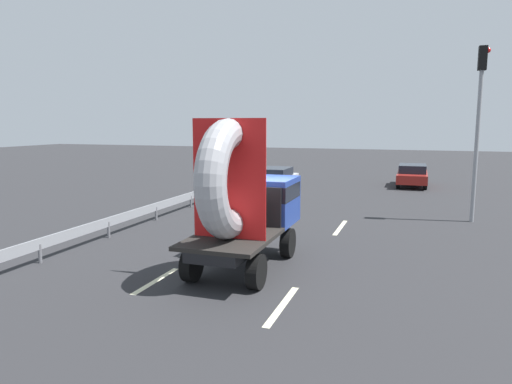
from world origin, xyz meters
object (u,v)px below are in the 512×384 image
object	(u,v)px
distant_sedan	(276,178)
traffic_light	(479,111)
oncoming_car	(412,175)
flatbed_truck	(245,199)

from	to	relation	value
distant_sedan	traffic_light	world-z (taller)	traffic_light
distant_sedan	traffic_light	size ratio (longest dim) A/B	0.60
distant_sedan	oncoming_car	world-z (taller)	oncoming_car
traffic_light	oncoming_car	size ratio (longest dim) A/B	1.64
flatbed_truck	oncoming_car	size ratio (longest dim) A/B	1.16
distant_sedan	oncoming_car	xyz separation A→B (m)	(7.54, 4.50, 0.01)
traffic_light	flatbed_truck	bearing A→B (deg)	-127.40
flatbed_truck	distant_sedan	distance (m)	14.88
flatbed_truck	distant_sedan	size ratio (longest dim) A/B	1.17
oncoming_car	traffic_light	bearing A→B (deg)	-77.00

